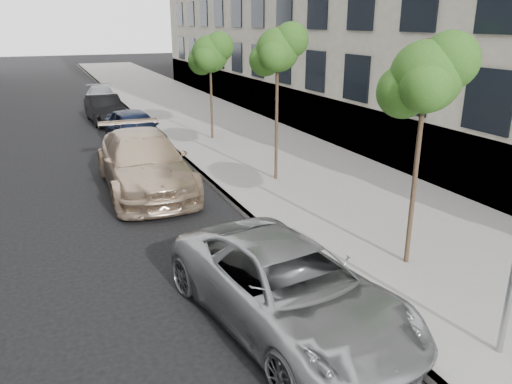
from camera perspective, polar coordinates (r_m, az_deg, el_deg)
ground at (r=8.65m, az=6.07°, el=-16.66°), size 160.00×160.00×0.00m
sidewalk at (r=31.48m, az=-8.67°, el=9.66°), size 6.40×72.00×0.14m
curb at (r=30.85m, az=-14.34°, el=9.10°), size 0.15×72.00×0.14m
tree_near at (r=10.23m, az=18.95°, el=12.37°), size 1.72×1.52×4.74m
tree_mid at (r=15.65m, az=2.56°, el=15.88°), size 1.67×1.47×4.89m
tree_far at (r=21.71m, az=-5.21°, el=15.46°), size 1.84×1.64×4.51m
minivan at (r=8.66m, az=3.70°, el=-10.83°), size 3.14×5.54×1.46m
suv at (r=15.86m, az=-12.69°, el=3.33°), size 2.60×6.12×1.76m
sedan_blue at (r=21.68m, az=-13.75°, el=7.08°), size 2.21×4.67×1.55m
sedan_black at (r=27.47m, az=-16.89°, el=9.08°), size 1.72×4.36×1.41m
sedan_rear at (r=32.37m, az=-17.23°, el=10.30°), size 1.97×4.45×1.27m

